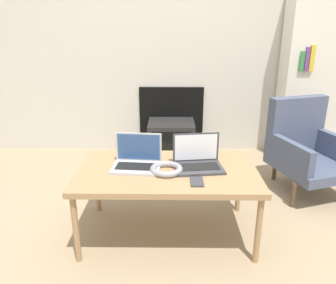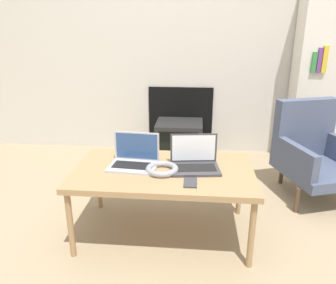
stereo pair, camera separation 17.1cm
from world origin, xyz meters
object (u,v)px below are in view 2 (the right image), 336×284
at_px(phone, 190,183).
at_px(armchair, 313,150).
at_px(headphones, 162,169).
at_px(tv, 179,140).
at_px(laptop_right, 195,161).
at_px(laptop_left, 134,159).

height_order(phone, armchair, armchair).
xyz_separation_m(headphones, tv, (0.03, 1.42, -0.30)).
height_order(tv, armchair, armchair).
height_order(laptop_right, armchair, armchair).
bearing_deg(headphones, armchair, 32.31).
xyz_separation_m(laptop_right, phone, (-0.02, -0.22, -0.04)).
relative_size(headphones, tv, 0.43).
distance_m(phone, armchair, 1.31).
relative_size(phone, armchair, 0.16).
bearing_deg(laptop_right, headphones, -164.87).
bearing_deg(laptop_left, tv, 85.46).
distance_m(tv, armchair, 1.33).
bearing_deg(headphones, laptop_left, 156.31).
bearing_deg(phone, headphones, 141.67).
distance_m(headphones, phone, 0.23).
xyz_separation_m(headphones, phone, (0.18, -0.14, -0.01)).
height_order(laptop_left, laptop_right, same).
relative_size(headphones, armchair, 0.27).
distance_m(laptop_right, armchair, 1.16).
height_order(headphones, armchair, armchair).
xyz_separation_m(laptop_left, laptop_right, (0.39, -0.00, 0.00)).
distance_m(laptop_left, headphones, 0.21).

